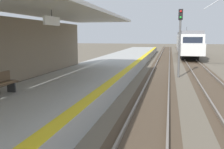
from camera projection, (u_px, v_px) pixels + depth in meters
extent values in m
cube|color=#A8A8A3|center=(78.00, 84.00, 14.71)|extent=(5.00, 80.00, 0.90)
cube|color=yellow|center=(116.00, 78.00, 14.15)|extent=(0.50, 80.00, 0.01)
cube|color=silver|center=(14.00, 2.00, 8.63)|extent=(4.40, 24.00, 0.16)
cube|color=white|center=(52.00, 21.00, 10.55)|extent=(0.08, 1.40, 0.36)
cylinder|color=#333333|center=(52.00, 13.00, 10.50)|extent=(0.03, 0.03, 0.27)
cube|color=#4C3D2D|center=(158.00, 83.00, 17.68)|extent=(2.34, 120.00, 0.01)
cube|color=slate|center=(148.00, 81.00, 17.82)|extent=(0.08, 120.00, 0.15)
cube|color=slate|center=(169.00, 82.00, 17.51)|extent=(0.08, 120.00, 0.15)
cube|color=#4C3D2D|center=(210.00, 85.00, 16.94)|extent=(2.34, 120.00, 0.01)
cube|color=slate|center=(199.00, 83.00, 17.08)|extent=(0.08, 120.00, 0.15)
cube|color=slate|center=(222.00, 84.00, 16.77)|extent=(0.08, 120.00, 0.15)
cube|color=silver|center=(188.00, 43.00, 39.89)|extent=(2.90, 18.00, 2.70)
cube|color=slate|center=(188.00, 33.00, 39.66)|extent=(2.67, 18.00, 0.44)
cube|color=black|center=(193.00, 42.00, 31.13)|extent=(2.32, 0.06, 1.21)
cube|color=silver|center=(193.00, 49.00, 30.51)|extent=(2.78, 1.60, 1.49)
cube|color=black|center=(197.00, 41.00, 39.51)|extent=(0.04, 15.84, 0.86)
cylinder|color=#333333|center=(187.00, 29.00, 43.03)|extent=(0.06, 0.06, 0.90)
cube|color=black|center=(190.00, 57.00, 34.50)|extent=(2.17, 2.20, 0.72)
cube|color=black|center=(185.00, 52.00, 45.79)|extent=(2.17, 2.20, 0.72)
cylinder|color=#4C4C4C|center=(179.00, 49.00, 19.63)|extent=(0.16, 0.16, 4.40)
cube|color=black|center=(181.00, 15.00, 19.24)|extent=(0.32, 0.24, 0.80)
sphere|color=red|center=(181.00, 11.00, 19.07)|extent=(0.16, 0.16, 0.16)
sphere|color=green|center=(181.00, 17.00, 19.14)|extent=(0.16, 0.16, 0.16)
cube|color=brown|center=(2.00, 84.00, 9.94)|extent=(0.44, 1.60, 0.06)
cube|color=#333333|center=(11.00, 87.00, 10.55)|extent=(0.36, 0.08, 0.44)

